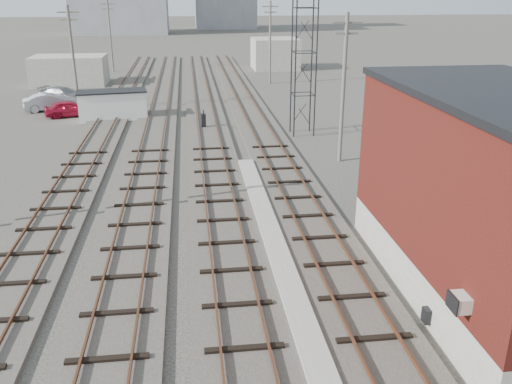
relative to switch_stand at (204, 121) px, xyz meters
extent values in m
plane|color=#282621|center=(1.76, 22.68, -0.68)|extent=(320.00, 320.00, 0.00)
cube|color=#332D28|center=(4.26, 1.68, -0.58)|extent=(3.20, 90.00, 0.20)
cube|color=#4C2816|center=(3.54, 1.68, -0.35)|extent=(0.07, 90.00, 0.12)
cube|color=#4C2816|center=(4.98, 1.68, -0.35)|extent=(0.07, 90.00, 0.12)
cube|color=#332D28|center=(0.26, 1.68, -0.58)|extent=(3.20, 90.00, 0.20)
cube|color=#4C2816|center=(-0.46, 1.68, -0.35)|extent=(0.07, 90.00, 0.12)
cube|color=#4C2816|center=(0.98, 1.68, -0.35)|extent=(0.07, 90.00, 0.12)
cube|color=#332D28|center=(-3.74, 1.68, -0.58)|extent=(3.20, 90.00, 0.20)
cube|color=#4C2816|center=(-4.46, 1.68, -0.35)|extent=(0.07, 90.00, 0.12)
cube|color=#4C2816|center=(-3.02, 1.68, -0.35)|extent=(0.07, 90.00, 0.12)
cube|color=#332D28|center=(-7.74, 1.68, -0.58)|extent=(3.20, 90.00, 0.20)
cube|color=#4C2816|center=(-8.46, 1.68, -0.35)|extent=(0.07, 90.00, 0.12)
cube|color=#4C2816|center=(-7.02, 1.68, -0.35)|extent=(0.07, 90.00, 0.12)
cube|color=gray|center=(2.26, -23.32, -0.55)|extent=(0.90, 28.00, 0.26)
cube|color=gray|center=(9.26, -25.32, 0.07)|extent=(6.00, 12.00, 1.50)
cube|color=#4D1A12|center=(9.26, -25.32, 3.57)|extent=(6.00, 12.00, 5.50)
cube|color=beige|center=(6.04, -29.32, 1.57)|extent=(0.45, 0.62, 0.45)
cube|color=black|center=(6.16, -27.32, -0.18)|extent=(0.20, 0.35, 0.50)
cylinder|color=black|center=(6.51, -3.07, 6.82)|extent=(0.10, 0.10, 15.00)
cylinder|color=black|center=(8.01, -3.07, 6.82)|extent=(0.10, 0.10, 15.00)
cylinder|color=black|center=(6.51, -1.57, 6.82)|extent=(0.10, 0.10, 15.00)
cylinder|color=black|center=(8.01, -1.57, 6.82)|extent=(0.10, 0.10, 15.00)
cylinder|color=#595147|center=(-10.74, 7.68, 3.82)|extent=(0.24, 0.24, 9.00)
cube|color=#595147|center=(-10.74, 7.68, 7.72)|extent=(1.80, 0.12, 0.12)
cube|color=#595147|center=(-10.74, 7.68, 7.12)|extent=(1.40, 0.12, 0.12)
cylinder|color=#595147|center=(-10.74, 32.68, 3.82)|extent=(0.24, 0.24, 9.00)
cube|color=#595147|center=(-10.74, 32.68, 7.72)|extent=(1.80, 0.12, 0.12)
cube|color=#595147|center=(-10.74, 32.68, 7.12)|extent=(1.40, 0.12, 0.12)
cylinder|color=#595147|center=(8.26, -9.32, 3.82)|extent=(0.24, 0.24, 9.00)
cube|color=#595147|center=(8.26, -9.32, 7.72)|extent=(1.80, 0.12, 0.12)
cube|color=#595147|center=(8.26, -9.32, 7.12)|extent=(1.40, 0.12, 0.12)
cylinder|color=#595147|center=(8.26, 20.68, 3.82)|extent=(0.24, 0.24, 9.00)
cube|color=#595147|center=(8.26, 20.68, 7.72)|extent=(1.80, 0.12, 0.12)
cube|color=#595147|center=(8.26, 20.68, 7.12)|extent=(1.40, 0.12, 0.12)
cube|color=gray|center=(-14.24, 22.68, 0.92)|extent=(8.00, 5.00, 3.20)
cube|color=gray|center=(10.76, 32.68, 1.32)|extent=(6.00, 6.00, 4.00)
cube|color=black|center=(0.00, 0.00, -0.02)|extent=(0.36, 0.36, 1.11)
cylinder|color=black|center=(0.00, 0.00, 0.70)|extent=(0.09, 0.09, 0.33)
cube|color=white|center=(-7.40, 4.56, 0.46)|extent=(5.72, 3.06, 2.27)
cube|color=black|center=(-7.40, 4.56, 1.64)|extent=(5.93, 3.27, 0.11)
imported|color=maroon|center=(-11.21, 5.91, 0.01)|extent=(4.35, 2.74, 1.38)
imported|color=#A5A7AD|center=(-13.34, 8.65, 0.08)|extent=(4.88, 2.88, 1.52)
imported|color=slate|center=(-13.05, 12.57, 0.02)|extent=(5.20, 3.83, 1.40)
camera|label=1|loc=(-1.06, -41.29, 9.61)|focal=38.00mm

